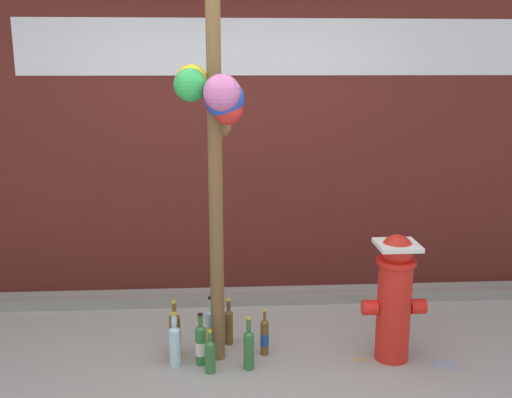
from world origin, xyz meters
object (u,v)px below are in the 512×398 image
Objects in this scene: bottle_6 at (212,329)px; bottle_8 at (210,355)px; memorial_post at (214,81)px; bottle_2 at (215,326)px; bottle_7 at (265,337)px; bottle_4 at (249,348)px; bottle_0 at (175,344)px; fire_hydrant at (395,295)px; bottle_1 at (228,325)px; bottle_5 at (175,334)px; bottle_3 at (201,344)px.

bottle_8 is (-0.01, -0.28, -0.05)m from bottle_6.
memorial_post is 1.73m from bottle_2.
bottle_6 is at bearing 169.99° from bottle_7.
bottle_4 is 0.90× the size of bottle_6.
bottle_4 is at bearing -8.12° from bottle_0.
bottle_1 is (-1.10, 0.28, -0.31)m from fire_hydrant.
bottle_4 is 1.09× the size of bottle_7.
fire_hydrant is 1.49m from bottle_5.
bottle_2 is 0.88× the size of bottle_5.
bottle_2 is 1.07× the size of bottle_7.
bottle_7 is at bearing 11.23° from memorial_post.
bottle_6 reaches higher than bottle_7.
bottle_5 is (-0.36, -0.16, 0.02)m from bottle_1.
bottle_3 is 0.99× the size of bottle_4.
bottle_7 is (0.36, -0.06, -0.04)m from bottle_6.
bottle_3 is 0.44m from bottle_7.
bottle_0 is 0.25m from bottle_8.
memorial_post is 10.38× the size of bottle_8.
memorial_post is 9.17× the size of bottle_7.
bottle_5 is (-0.18, 0.12, 0.02)m from bottle_3.
bottle_5 reaches higher than bottle_1.
bottle_0 is at bearing -142.74° from bottle_6.
bottle_7 is at bearing 11.09° from bottle_0.
bottle_1 is at bearing 72.46° from bottle_8.
bottle_7 is (0.25, -0.17, -0.01)m from bottle_1.
bottle_1 is at bearing 23.71° from bottle_5.
bottle_0 is (-0.28, -0.05, -1.69)m from memorial_post.
bottle_3 is 0.89× the size of bottle_5.
bottle_1 is 0.38m from bottle_4.
bottle_5 reaches higher than bottle_2.
bottle_1 is 0.84× the size of bottle_6.
bottle_8 is at bearing -91.34° from bottle_6.
bottle_3 is at bearing -179.84° from fire_hydrant.
bottle_0 is at bearing -169.07° from memorial_post.
bottle_2 is 0.30m from bottle_3.
bottle_2 is 0.32m from bottle_5.
bottle_8 is at bearing -108.16° from memorial_post.
bottle_4 is (0.20, -0.12, -1.70)m from memorial_post.
bottle_0 is at bearing -176.54° from bottle_3.
bottle_7 is (0.32, 0.06, -1.71)m from memorial_post.
bottle_1 is at bearing 165.92° from fire_hydrant.
bottle_4 is (0.13, -0.36, 0.01)m from bottle_1.
memorial_post is at bearing -85.67° from bottle_2.
bottle_7 is at bearing 57.85° from bottle_4.
bottle_6 is at bearing -102.04° from bottle_2.
bottle_5 is at bearing 178.87° from bottle_7.
fire_hydrant is at bearing 5.28° from bottle_8.
bottle_6 is 0.37m from bottle_7.
bottle_0 is at bearing -179.46° from fire_hydrant.
bottle_4 is 0.25m from bottle_8.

